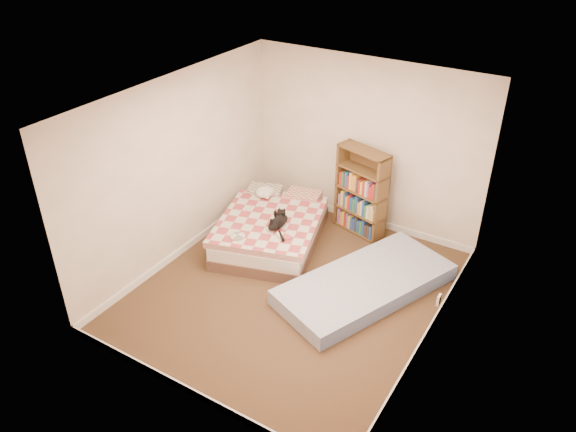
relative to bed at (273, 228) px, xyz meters
The scene contains 6 objects.
room 1.52m from the bed, 44.72° to the right, with size 3.51×4.01×2.51m.
bed is the anchor object (origin of this frame).
bookshelf 1.34m from the bed, 44.53° to the left, with size 0.86×0.48×1.31m.
floor_mattress 1.66m from the bed, 12.60° to the right, with size 1.03×2.28×0.21m, color #6577A8.
black_cat 0.42m from the bed, 39.62° to the right, with size 0.32×0.69×0.15m.
white_dog 0.61m from the bed, 134.77° to the left, with size 0.29×0.30×0.14m.
Camera 1 is at (2.89, -4.84, 4.46)m, focal length 35.00 mm.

